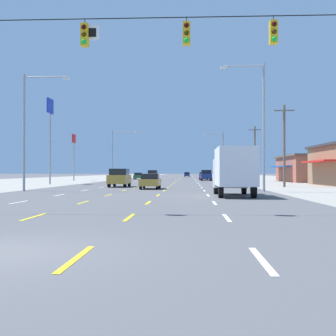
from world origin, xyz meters
TOP-DOWN VIEW (x-y plane):
  - ground_plane at (0.00, 66.00)m, footprint 572.00×572.00m
  - lot_apron_left at (-24.75, 66.00)m, footprint 28.00×440.00m
  - lot_apron_right at (24.75, 66.00)m, footprint 28.00×440.00m
  - lane_markings at (0.00, 104.50)m, footprint 10.64×227.60m
  - signal_span_wire at (0.70, 8.98)m, footprint 27.18×0.53m
  - box_truck_far_right_nearest at (6.95, 21.26)m, footprint 2.40×7.20m
  - sedan_center_turn_near at (0.22, 33.40)m, footprint 1.80×4.50m
  - suv_inner_left_mid at (-3.62, 38.78)m, footprint 1.98×4.90m
  - suv_far_right_midfar at (7.14, 72.82)m, footprint 1.98×4.90m
  - suv_inner_left_far at (-3.44, 81.18)m, footprint 1.98×4.90m
  - sedan_far_right_farther at (6.98, 81.87)m, footprint 1.80×4.50m
  - sedan_far_left_farthest at (-7.05, 86.86)m, footprint 1.80×4.50m
  - hatchback_far_right_distant_a at (7.11, 91.36)m, footprint 1.72×3.90m
  - hatchback_inner_right_distant_b at (3.37, 127.98)m, footprint 1.72×3.90m
  - storefront_right_row_2 at (26.15, 64.99)m, footprint 14.33×15.72m
  - pole_sign_left_row_1 at (-14.35, 48.35)m, footprint 0.24×2.19m
  - pole_sign_left_row_2 at (-17.37, 71.80)m, footprint 0.24×1.86m
  - streetlight_left_row_0 at (-9.76, 28.12)m, footprint 4.02×0.26m
  - streetlight_right_row_0 at (9.83, 28.12)m, footprint 3.68×0.26m
  - streetlight_left_row_1 at (-9.62, 71.52)m, footprint 4.72×0.26m
  - streetlight_right_row_1 at (9.76, 71.52)m, footprint 3.81×0.26m
  - utility_pole_right_row_0 at (14.26, 39.41)m, footprint 2.20×0.26m
  - utility_pole_right_row_1 at (15.27, 67.40)m, footprint 2.20×0.26m

SIDE VIEW (x-z plane):
  - ground_plane at x=0.00m, z-range 0.00..0.00m
  - lot_apron_left at x=-24.75m, z-range 0.00..0.01m
  - lot_apron_right at x=24.75m, z-range 0.00..0.01m
  - lane_markings at x=0.00m, z-range 0.00..0.01m
  - sedan_center_turn_near at x=0.22m, z-range 0.03..1.49m
  - sedan_far_right_farther at x=6.98m, z-range 0.03..1.49m
  - sedan_far_left_farthest at x=-7.05m, z-range 0.03..1.49m
  - hatchback_far_right_distant_a at x=7.11m, z-range 0.01..1.55m
  - hatchback_inner_right_distant_b at x=3.37m, z-range 0.01..1.55m
  - suv_inner_left_mid at x=-3.62m, z-range 0.04..2.02m
  - suv_far_right_midfar at x=7.14m, z-range 0.04..2.02m
  - suv_inner_left_far at x=-3.44m, z-range 0.04..2.02m
  - box_truck_far_right_nearest at x=6.95m, z-range 0.22..3.45m
  - storefront_right_row_2 at x=26.15m, z-range 0.01..4.39m
  - utility_pole_right_row_0 at x=14.26m, z-range 0.19..9.10m
  - utility_pole_right_row_1 at x=15.27m, z-range 0.19..9.65m
  - signal_span_wire at x=0.70m, z-range 0.65..9.56m
  - streetlight_right_row_1 at x=9.76m, z-range 0.72..9.60m
  - streetlight_left_row_1 at x=-9.62m, z-range 0.83..10.06m
  - streetlight_left_row_0 at x=-9.76m, z-range 0.76..10.75m
  - streetlight_right_row_0 at x=9.83m, z-range 0.73..11.48m
  - pole_sign_left_row_2 at x=-17.37m, z-range 2.12..10.72m
  - pole_sign_left_row_1 at x=-14.35m, z-range 2.94..14.23m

